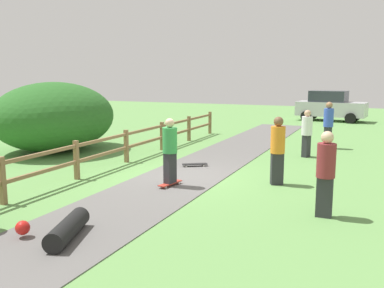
% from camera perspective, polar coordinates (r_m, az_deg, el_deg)
% --- Properties ---
extents(ground_plane, '(60.00, 60.00, 0.00)m').
position_cam_1_polar(ground_plane, '(12.11, -1.60, -4.60)').
color(ground_plane, '#60934C').
extents(asphalt_path, '(2.40, 28.00, 0.02)m').
position_cam_1_polar(asphalt_path, '(12.11, -1.60, -4.55)').
color(asphalt_path, '#605E5B').
rests_on(asphalt_path, ground_plane).
extents(wooden_fence, '(0.12, 18.12, 1.10)m').
position_cam_1_polar(wooden_fence, '(13.27, -11.82, -0.62)').
color(wooden_fence, olive).
rests_on(wooden_fence, ground_plane).
extents(bush_large, '(4.18, 5.02, 2.65)m').
position_cam_1_polar(bush_large, '(17.08, -18.01, 3.51)').
color(bush_large, '#286023').
rests_on(bush_large, ground_plane).
extents(skater_riding, '(0.45, 0.82, 1.78)m').
position_cam_1_polar(skater_riding, '(11.00, -2.99, -0.62)').
color(skater_riding, '#B23326').
rests_on(skater_riding, asphalt_path).
extents(skater_fallen, '(1.31, 1.45, 0.36)m').
position_cam_1_polar(skater_fallen, '(8.01, -16.87, -10.85)').
color(skater_fallen, black).
rests_on(skater_fallen, asphalt_path).
extents(skateboard_loose, '(0.78, 0.61, 0.08)m').
position_cam_1_polar(skateboard_loose, '(13.54, 0.37, -2.73)').
color(skateboard_loose, black).
rests_on(skateboard_loose, asphalt_path).
extents(bystander_blue, '(0.48, 0.48, 1.86)m').
position_cam_1_polar(bystander_blue, '(17.67, 17.86, 2.75)').
color(bystander_blue, '#2D2D33').
rests_on(bystander_blue, ground_plane).
extents(bystander_orange, '(0.51, 0.51, 1.82)m').
position_cam_1_polar(bystander_orange, '(11.43, 11.45, -0.43)').
color(bystander_orange, '#2D2D33').
rests_on(bystander_orange, ground_plane).
extents(bystander_white, '(0.48, 0.48, 1.69)m').
position_cam_1_polar(bystander_white, '(15.59, 15.18, 1.66)').
color(bystander_white, '#2D2D33').
rests_on(bystander_white, ground_plane).
extents(bystander_maroon, '(0.38, 0.38, 1.79)m').
position_cam_1_polar(bystander_maroon, '(9.05, 17.54, -3.36)').
color(bystander_maroon, '#2D2D33').
rests_on(bystander_maroon, ground_plane).
extents(parked_car_silver, '(4.37, 2.37, 1.92)m').
position_cam_1_polar(parked_car_silver, '(28.46, 18.12, 4.89)').
color(parked_car_silver, '#B7B7BC').
rests_on(parked_car_silver, ground_plane).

